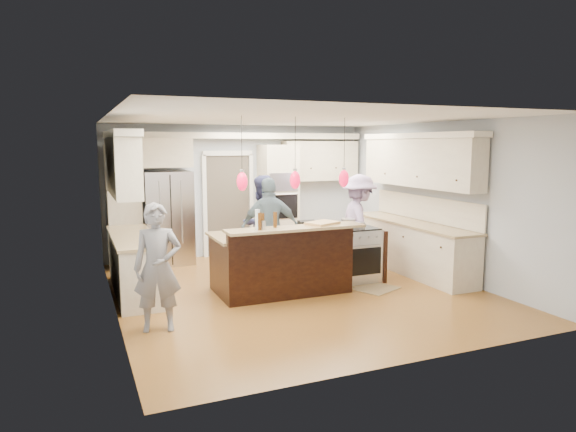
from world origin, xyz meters
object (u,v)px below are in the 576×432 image
object	(u,v)px
refrigerator	(168,218)
person_far_left	(262,223)
kitchen_island	(280,261)
island_range	(355,254)
person_bar_end	(158,267)

from	to	relation	value
refrigerator	person_far_left	world-z (taller)	refrigerator
kitchen_island	island_range	size ratio (longest dim) A/B	2.28
kitchen_island	person_bar_end	distance (m)	2.32
island_range	person_bar_end	bearing A→B (deg)	-162.23
island_range	person_bar_end	size ratio (longest dim) A/B	0.57
kitchen_island	person_bar_end	world-z (taller)	person_bar_end
person_bar_end	person_far_left	bearing A→B (deg)	60.01
kitchen_island	island_range	bearing A→B (deg)	3.11
person_bar_end	person_far_left	xyz separation A→B (m)	(2.27, 2.49, 0.07)
kitchen_island	island_range	distance (m)	1.41
refrigerator	kitchen_island	size ratio (longest dim) A/B	0.86
island_range	person_bar_end	xyz separation A→B (m)	(-3.46, -1.11, 0.35)
island_range	person_far_left	distance (m)	1.87
refrigerator	kitchen_island	xyz separation A→B (m)	(1.30, -2.57, -0.41)
refrigerator	kitchen_island	world-z (taller)	refrigerator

